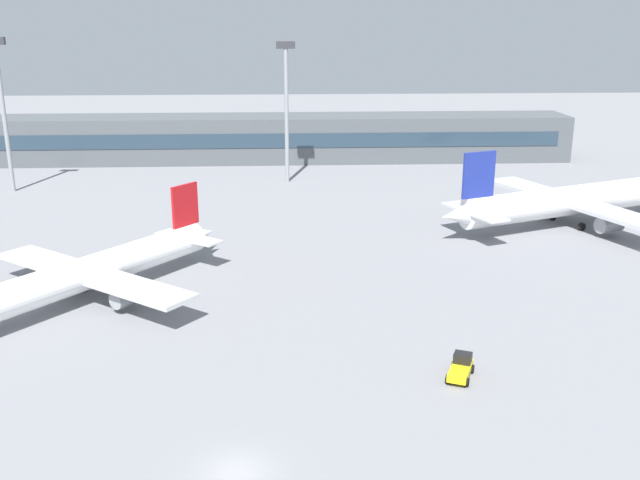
{
  "coord_description": "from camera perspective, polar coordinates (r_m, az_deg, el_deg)",
  "views": [
    {
      "loc": [
        3.36,
        -39.15,
        27.49
      ],
      "look_at": [
        7.33,
        40.0,
        3.0
      ],
      "focal_mm": 40.13,
      "sensor_mm": 36.0,
      "label": 1
    }
  ],
  "objects": [
    {
      "name": "ground_plane",
      "position": [
        83.85,
        -5.01,
        -2.03
      ],
      "size": [
        400.0,
        400.0,
        0.0
      ],
      "primitive_type": "plane",
      "color": "gray"
    },
    {
      "name": "baggage_tug_yellow",
      "position": [
        59.27,
        11.17,
        -9.95
      ],
      "size": [
        2.9,
        3.9,
        1.75
      ],
      "color": "yellow",
      "rests_on": "ground_plane"
    },
    {
      "name": "terminal_building",
      "position": [
        146.52,
        -4.19,
        8.1
      ],
      "size": [
        121.22,
        12.13,
        9.0
      ],
      "color": "#4C5156",
      "rests_on": "ground_plane"
    },
    {
      "name": "floodlight_tower_east",
      "position": [
        124.83,
        -2.7,
        10.95
      ],
      "size": [
        3.2,
        0.8,
        24.01
      ],
      "color": "gray",
      "rests_on": "ground_plane"
    },
    {
      "name": "airplane_mid",
      "position": [
        106.36,
        20.21,
        3.08
      ],
      "size": [
        44.55,
        31.98,
        11.55
      ],
      "color": "silver",
      "rests_on": "ground_plane"
    },
    {
      "name": "floodlight_tower_west",
      "position": [
        128.23,
        -23.99,
        9.89
      ],
      "size": [
        3.2,
        0.8,
        24.89
      ],
      "color": "gray",
      "rests_on": "ground_plane"
    },
    {
      "name": "airplane_near",
      "position": [
        75.79,
        -18.55,
        -2.7
      ],
      "size": [
        26.53,
        31.98,
        9.49
      ],
      "color": "white",
      "rests_on": "ground_plane"
    }
  ]
}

